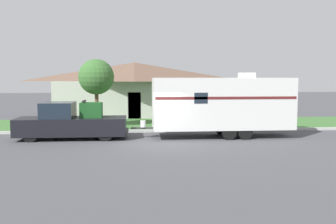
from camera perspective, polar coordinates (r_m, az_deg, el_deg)
name	(u,v)px	position (r m, az deg, el deg)	size (l,w,h in m)	color
ground_plane	(158,143)	(18.81, -1.47, -4.74)	(120.00, 120.00, 0.00)	#47474C
curb_strip	(155,131)	(22.49, -2.04, -2.89)	(80.00, 0.30, 0.14)	#ADADA8
lawn_strip	(152,124)	(26.11, -2.44, -1.86)	(80.00, 7.00, 0.03)	#3D6B33
house_across_street	(134,88)	(32.51, -5.13, 3.68)	(13.71, 6.94, 4.53)	#B2B2A8
pickup_truck	(71,123)	(20.60, -14.61, -1.60)	(5.86, 1.99, 2.06)	black
travel_trailer	(222,103)	(20.74, 8.24, 1.32)	(8.80, 2.30, 3.53)	black
mailbox	(202,113)	(23.50, 5.26, -0.16)	(0.48, 0.20, 1.36)	brown
tree_in_yard	(96,77)	(24.47, -10.87, 5.22)	(2.28, 2.28, 4.44)	brown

